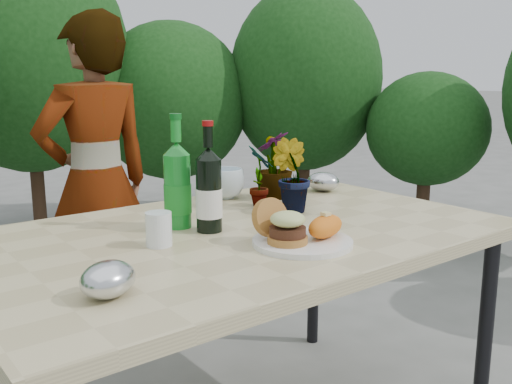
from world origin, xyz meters
TOP-DOWN VIEW (x-y plane):
  - patio_table at (0.00, 0.00)m, footprint 1.60×1.00m
  - shrub_hedge at (0.10, 1.82)m, footprint 6.74×5.11m
  - dinner_plate at (0.04, -0.24)m, footprint 0.28×0.28m
  - burger_stack at (-0.01, -0.22)m, footprint 0.11×0.16m
  - sweet_potato at (0.11, -0.26)m, footprint 0.17×0.12m
  - grilled_veg at (0.06, -0.14)m, footprint 0.08×0.05m
  - wine_bottle at (-0.08, 0.04)m, footprint 0.08×0.08m
  - sparkling_water at (-0.13, 0.14)m, footprint 0.08×0.08m
  - plastic_cup at (-0.28, 0.00)m, footprint 0.07×0.07m
  - seedling_left at (0.24, 0.21)m, footprint 0.11×0.14m
  - seedling_mid at (0.28, 0.08)m, footprint 0.15×0.16m
  - seedling_right at (0.37, 0.29)m, footprint 0.18×0.18m
  - blue_bowl at (0.22, 0.40)m, footprint 0.17×0.17m
  - foil_packet_left at (-0.54, -0.26)m, footprint 0.17×0.16m
  - foil_packet_right at (0.61, 0.26)m, footprint 0.15×0.16m
  - person at (-0.03, 1.03)m, footprint 0.56×0.38m

SIDE VIEW (x-z plane):
  - patio_table at x=0.00m, z-range 0.32..1.07m
  - person at x=-0.03m, z-range 0.00..1.48m
  - dinner_plate at x=0.04m, z-range 0.75..0.76m
  - grilled_veg at x=0.06m, z-range 0.76..0.79m
  - foil_packet_left at x=-0.54m, z-range 0.75..0.83m
  - foil_packet_right at x=0.61m, z-range 0.75..0.83m
  - sweet_potato at x=0.11m, z-range 0.77..0.83m
  - plastic_cup at x=-0.28m, z-range 0.75..0.84m
  - blue_bowl at x=0.22m, z-range 0.75..0.86m
  - burger_stack at x=-0.01m, z-range 0.75..0.87m
  - seedling_left at x=0.24m, z-range 0.75..0.97m
  - wine_bottle at x=-0.08m, z-range 0.71..1.04m
  - seedling_mid at x=0.28m, z-range 0.75..1.00m
  - seedling_right at x=0.37m, z-range 0.75..1.01m
  - sparkling_water at x=-0.13m, z-range 0.70..1.05m
  - shrub_hedge at x=0.10m, z-range 0.01..2.24m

